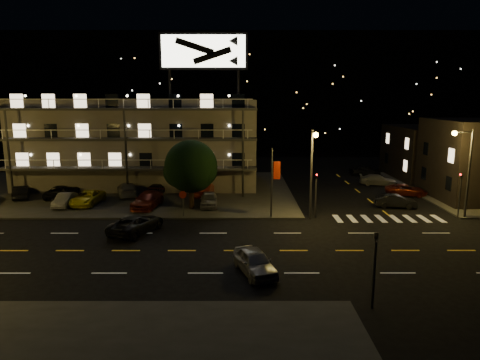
{
  "coord_description": "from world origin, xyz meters",
  "views": [
    {
      "loc": [
        2.12,
        -29.02,
        10.73
      ],
      "look_at": [
        2.17,
        8.0,
        3.61
      ],
      "focal_mm": 32.0,
      "sensor_mm": 36.0,
      "label": 1
    }
  ],
  "objects_px": {
    "lot_car_4": "(209,199)",
    "road_car_east": "(255,262)",
    "side_car_0": "(396,201)",
    "road_car_west": "(137,224)",
    "lot_car_2": "(87,198)",
    "lot_car_7": "(127,189)",
    "tree": "(190,168)"
  },
  "relations": [
    {
      "from": "lot_car_7",
      "to": "road_car_east",
      "type": "relative_size",
      "value": 1.12
    },
    {
      "from": "lot_car_7",
      "to": "side_car_0",
      "type": "xyz_separation_m",
      "value": [
        27.88,
        -4.7,
        -0.2
      ]
    },
    {
      "from": "tree",
      "to": "lot_car_7",
      "type": "distance_m",
      "value": 9.91
    },
    {
      "from": "lot_car_2",
      "to": "road_car_east",
      "type": "distance_m",
      "value": 23.5
    },
    {
      "from": "side_car_0",
      "to": "road_car_east",
      "type": "height_order",
      "value": "road_car_east"
    },
    {
      "from": "lot_car_2",
      "to": "side_car_0",
      "type": "height_order",
      "value": "lot_car_2"
    },
    {
      "from": "lot_car_4",
      "to": "lot_car_7",
      "type": "bearing_deg",
      "value": 150.4
    },
    {
      "from": "lot_car_2",
      "to": "tree",
      "type": "bearing_deg",
      "value": -2.96
    },
    {
      "from": "lot_car_4",
      "to": "side_car_0",
      "type": "distance_m",
      "value": 18.57
    },
    {
      "from": "lot_car_2",
      "to": "road_car_east",
      "type": "xyz_separation_m",
      "value": [
        16.3,
        -16.93,
        -0.08
      ]
    },
    {
      "from": "lot_car_2",
      "to": "road_car_west",
      "type": "xyz_separation_m",
      "value": [
        7.03,
        -8.73,
        -0.07
      ]
    },
    {
      "from": "tree",
      "to": "lot_car_4",
      "type": "distance_m",
      "value": 3.72
    },
    {
      "from": "road_car_east",
      "to": "road_car_west",
      "type": "xyz_separation_m",
      "value": [
        -9.26,
        8.2,
        0.0
      ]
    },
    {
      "from": "lot_car_4",
      "to": "lot_car_7",
      "type": "distance_m",
      "value": 10.43
    },
    {
      "from": "lot_car_2",
      "to": "side_car_0",
      "type": "distance_m",
      "value": 30.88
    },
    {
      "from": "lot_car_2",
      "to": "lot_car_7",
      "type": "xyz_separation_m",
      "value": [
        3.0,
        3.95,
        0.04
      ]
    },
    {
      "from": "lot_car_2",
      "to": "lot_car_4",
      "type": "height_order",
      "value": "lot_car_4"
    },
    {
      "from": "road_car_east",
      "to": "road_car_west",
      "type": "height_order",
      "value": "road_car_west"
    },
    {
      "from": "lot_car_4",
      "to": "road_car_west",
      "type": "bearing_deg",
      "value": -126.24
    },
    {
      "from": "side_car_0",
      "to": "road_car_west",
      "type": "bearing_deg",
      "value": 117.18
    },
    {
      "from": "road_car_east",
      "to": "tree",
      "type": "bearing_deg",
      "value": 91.61
    },
    {
      "from": "side_car_0",
      "to": "road_car_west",
      "type": "xyz_separation_m",
      "value": [
        -23.84,
        -7.98,
        0.09
      ]
    },
    {
      "from": "tree",
      "to": "lot_car_4",
      "type": "relative_size",
      "value": 1.62
    },
    {
      "from": "tree",
      "to": "side_car_0",
      "type": "height_order",
      "value": "tree"
    },
    {
      "from": "tree",
      "to": "road_car_west",
      "type": "relative_size",
      "value": 1.24
    },
    {
      "from": "lot_car_4",
      "to": "road_car_east",
      "type": "bearing_deg",
      "value": -78.88
    },
    {
      "from": "side_car_0",
      "to": "road_car_east",
      "type": "xyz_separation_m",
      "value": [
        -14.58,
        -16.18,
        0.09
      ]
    },
    {
      "from": "tree",
      "to": "lot_car_4",
      "type": "bearing_deg",
      "value": 22.82
    },
    {
      "from": "lot_car_4",
      "to": "road_car_east",
      "type": "distance_m",
      "value": 16.66
    },
    {
      "from": "lot_car_4",
      "to": "lot_car_7",
      "type": "relative_size",
      "value": 0.84
    },
    {
      "from": "lot_car_2",
      "to": "lot_car_4",
      "type": "distance_m",
      "value": 12.32
    },
    {
      "from": "lot_car_2",
      "to": "side_car_0",
      "type": "xyz_separation_m",
      "value": [
        30.87,
        -0.75,
        -0.16
      ]
    }
  ]
}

